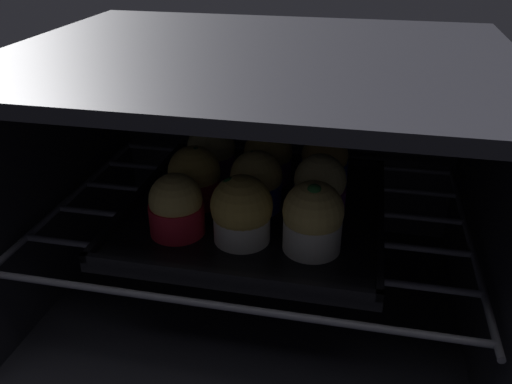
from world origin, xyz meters
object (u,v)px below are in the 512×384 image
(muffin_row2_col2, at_px, (324,162))
(muffin_row1_col0, at_px, (194,177))
(muffin_row0_col0, at_px, (176,207))
(muffin_row1_col1, at_px, (256,182))
(baking_tray, at_px, (256,211))
(muffin_row2_col0, at_px, (211,152))
(muffin_row1_col2, at_px, (320,188))
(muffin_row2_col1, at_px, (268,157))
(muffin_row0_col2, at_px, (313,219))
(muffin_row0_col1, at_px, (240,211))

(muffin_row2_col2, bearing_deg, muffin_row1_col0, -151.48)
(muffin_row0_col0, distance_m, muffin_row1_col1, 0.11)
(baking_tray, height_order, muffin_row2_col0, muffin_row2_col0)
(muffin_row2_col2, bearing_deg, muffin_row2_col0, -179.25)
(muffin_row1_col2, relative_size, muffin_row2_col1, 1.05)
(baking_tray, height_order, muffin_row2_col2, muffin_row2_col2)
(muffin_row1_col0, xyz_separation_m, muffin_row1_col2, (0.16, 0.00, 0.00))
(muffin_row1_col0, relative_size, muffin_row1_col1, 1.01)
(muffin_row0_col2, relative_size, muffin_row2_col1, 1.08)
(muffin_row0_col1, xyz_separation_m, muffin_row1_col2, (0.08, 0.08, 0.00))
(muffin_row1_col1, height_order, muffin_row2_col2, same)
(muffin_row2_col0, bearing_deg, muffin_row2_col1, 0.87)
(baking_tray, height_order, muffin_row1_col0, muffin_row1_col0)
(muffin_row0_col2, relative_size, muffin_row1_col2, 1.03)
(muffin_row2_col1, bearing_deg, baking_tray, -90.25)
(baking_tray, distance_m, muffin_row0_col2, 0.12)
(muffin_row0_col1, relative_size, muffin_row2_col0, 1.01)
(muffin_row0_col1, bearing_deg, muffin_row2_col0, 116.83)
(baking_tray, xyz_separation_m, muffin_row1_col0, (-0.08, -0.00, 0.04))
(muffin_row2_col0, bearing_deg, muffin_row0_col1, -63.17)
(muffin_row2_col1, xyz_separation_m, muffin_row2_col2, (0.08, 0.00, -0.00))
(muffin_row0_col1, bearing_deg, muffin_row2_col2, 63.32)
(muffin_row1_col0, bearing_deg, muffin_row2_col0, 91.35)
(muffin_row1_col1, distance_m, muffin_row2_col2, 0.11)
(muffin_row0_col2, bearing_deg, muffin_row2_col1, 116.56)
(muffin_row0_col2, bearing_deg, muffin_row1_col1, 134.94)
(muffin_row2_col1, height_order, muffin_row2_col2, same)
(muffin_row0_col2, bearing_deg, muffin_row2_col0, 135.50)
(baking_tray, bearing_deg, muffin_row2_col0, 135.64)
(muffin_row1_col0, distance_m, muffin_row2_col2, 0.18)
(muffin_row2_col1, bearing_deg, muffin_row0_col0, -116.31)
(muffin_row1_col0, relative_size, muffin_row1_col2, 0.96)
(muffin_row0_col0, bearing_deg, muffin_row2_col1, 63.69)
(muffin_row1_col2, height_order, muffin_row2_col2, muffin_row1_col2)
(muffin_row1_col1, bearing_deg, muffin_row1_col0, -176.55)
(muffin_row1_col2, bearing_deg, muffin_row1_col1, 177.17)
(baking_tray, xyz_separation_m, muffin_row2_col2, (0.08, 0.08, 0.04))
(muffin_row1_col0, bearing_deg, muffin_row1_col2, 0.31)
(muffin_row2_col2, bearing_deg, muffin_row0_col0, -134.37)
(muffin_row0_col1, bearing_deg, muffin_row1_col1, 88.38)
(muffin_row0_col0, xyz_separation_m, muffin_row2_col1, (0.08, 0.16, 0.00))
(baking_tray, height_order, muffin_row1_col1, muffin_row1_col1)
(muffin_row0_col0, bearing_deg, baking_tray, 44.81)
(muffin_row0_col2, bearing_deg, muffin_row0_col0, 179.23)
(muffin_row0_col0, distance_m, muffin_row0_col1, 0.08)
(baking_tray, xyz_separation_m, muffin_row0_col2, (0.08, -0.08, 0.04))
(muffin_row1_col0, distance_m, muffin_row2_col1, 0.12)
(muffin_row0_col1, distance_m, muffin_row2_col1, 0.16)
(muffin_row1_col1, relative_size, muffin_row2_col1, 0.99)
(muffin_row0_col1, distance_m, muffin_row2_col0, 0.18)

